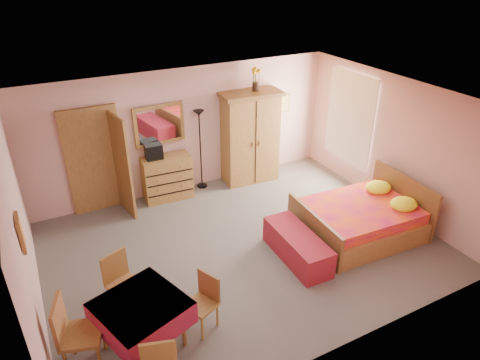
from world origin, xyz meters
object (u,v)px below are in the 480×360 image
floor_lamp (200,150)px  wardrobe (250,138)px  bench (297,246)px  chair_north (125,284)px  dining_table (143,325)px  chest_of_drawers (167,178)px  wall_mirror (159,125)px  sunflower_vase (256,79)px  chair_south (160,357)px  stereo (154,152)px  chair_west (82,334)px  chair_east (201,304)px  bed (360,211)px

floor_lamp → wardrobe: bearing=-9.2°
bench → chair_north: (-2.81, 0.16, 0.21)m
dining_table → bench: bearing=12.3°
chest_of_drawers → floor_lamp: floor_lamp is taller
wardrobe → wall_mirror: bearing=175.5°
sunflower_vase → chair_south: (-3.56, -4.13, -1.84)m
stereo → sunflower_vase: size_ratio=0.67×
sunflower_vase → chair_west: (-4.30, -3.44, -1.75)m
chest_of_drawers → chair_east: (-0.77, -3.59, -0.05)m
bed → chair_north: (-4.21, 0.07, -0.03)m
sunflower_vase → chair_north: size_ratio=0.55×
chest_of_drawers → floor_lamp: bearing=12.0°
floor_lamp → wardrobe: (1.10, -0.18, 0.14)m
chair_west → sunflower_vase: bearing=146.5°
dining_table → chair_west: 0.74m
chest_of_drawers → chair_south: bearing=-106.4°
chest_of_drawers → wardrobe: size_ratio=0.48×
wall_mirror → chest_of_drawers: bearing=-93.8°
sunflower_vase → chair_north: (-3.62, -2.74, -1.82)m
bed → chair_north: bed is taller
bed → dining_table: bed is taller
chest_of_drawers → chair_east: bearing=-98.4°
wardrobe → chair_east: size_ratio=2.47×
floor_lamp → dining_table: 4.38m
stereo → chair_south: size_ratio=0.38×
bed → wardrobe: bearing=107.4°
wardrobe → bench: size_ratio=1.43×
bench → chair_east: bearing=-161.9°
dining_table → bed: bearing=9.4°
chest_of_drawers → wall_mirror: size_ratio=0.95×
wall_mirror → floor_lamp: 1.06m
wardrobe → bench: (-0.68, -2.88, -0.77)m
chair_south → chair_east: (0.75, 0.57, -0.02)m
wall_mirror → dining_table: (-1.55, -3.75, -1.19)m
dining_table → sunflower_vase: bearing=44.4°
wardrobe → bed: bearing=-72.1°
chest_of_drawers → chair_west: 4.16m
bed → chair_west: chair_west is taller
floor_lamp → bench: 3.15m
wardrobe → dining_table: bearing=-131.2°
dining_table → chair_north: 0.77m
sunflower_vase → chair_south: size_ratio=0.57×
chair_south → chair_east: size_ratio=1.05×
bench → chair_south: bearing=-156.0°
chair_east → sunflower_vase: bearing=-62.6°
bench → stereo: bearing=115.9°
stereo → dining_table: 3.89m
floor_lamp → sunflower_vase: 1.86m
bed → chair_north: 4.21m
chair_west → chair_east: 1.50m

